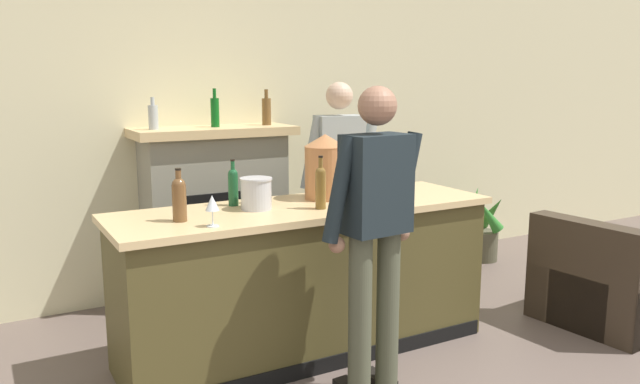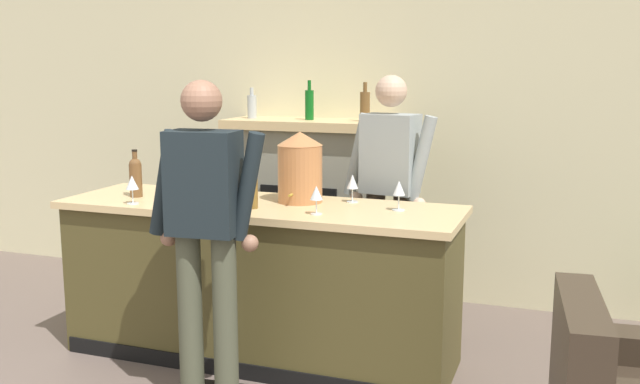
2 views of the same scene
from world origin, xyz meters
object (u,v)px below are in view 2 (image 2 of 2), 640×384
Objects in this scene: copper_dispenser at (300,167)px; wine_glass_front_right at (352,183)px; ice_bucket_steel at (214,184)px; wine_glass_by_dispenser at (316,194)px; wine_bottle_chardonnay_pale at (136,175)px; wine_bottle_port_short at (216,174)px; wine_glass_front_left at (132,184)px; person_bartender at (389,193)px; person_customer at (206,232)px; wine_glass_mid_counter at (235,177)px; wine_bottle_cabernet_heavy at (252,184)px; wine_glass_near_bucket at (399,189)px; fireplace_stone at (309,207)px.

copper_dispenser is 0.34m from wine_glass_front_right.
ice_bucket_steel reaches higher than wine_glass_by_dispenser.
copper_dispenser reaches higher than wine_glass_by_dispenser.
wine_bottle_port_short is (0.43, 0.27, -0.01)m from wine_bottle_chardonnay_pale.
wine_glass_front_right is 0.99× the size of wine_glass_front_left.
person_bartender is 5.76× the size of wine_bottle_chardonnay_pale.
person_customer is 1.03m from wine_glass_mid_counter.
wine_bottle_cabernet_heavy is 0.42m from wine_glass_by_dispenser.
person_bartender is 1.17m from wine_bottle_port_short.
wine_bottle_cabernet_heavy reaches higher than wine_glass_by_dispenser.
ice_bucket_steel reaches higher than wine_glass_mid_counter.
wine_glass_by_dispenser is at bearing -5.57° from wine_bottle_chardonnay_pale.
wine_bottle_cabernet_heavy reaches higher than wine_glass_front_left.
wine_bottle_chardonnay_pale is 0.64m from wine_glass_mid_counter.
person_customer reaches higher than wine_glass_near_bucket.
wine_glass_front_left is 1.07× the size of wine_glass_by_dispenser.
person_customer is 9.98× the size of wine_glass_front_left.
wine_bottle_port_short is (-0.45, 0.95, 0.15)m from person_customer.
ice_bucket_steel is at bearing -65.51° from wine_bottle_port_short.
copper_dispenser is at bearing -10.99° from wine_glass_mid_counter.
wine_bottle_chardonnay_pale is (-1.50, -0.73, 0.15)m from person_bartender.
fireplace_stone is at bearing 108.36° from copper_dispenser.
ice_bucket_steel is at bearing 37.89° from wine_glass_front_left.
wine_glass_by_dispenser is (1.17, 0.09, -0.01)m from wine_glass_front_left.
wine_glass_mid_counter is at bearing 7.38° from wine_bottle_port_short.
person_customer is 8.70× the size of ice_bucket_steel.
wine_glass_front_left is (-1.25, -0.51, 0.00)m from wine_glass_front_right.
wine_glass_by_dispenser is at bearing -24.97° from wine_bottle_port_short.
person_customer is at bearing -135.11° from wine_glass_near_bucket.
wine_glass_front_left is at bearing -175.69° from wine_glass_by_dispenser.
person_bartender is 1.67m from wine_bottle_chardonnay_pale.
person_customer reaches higher than fireplace_stone.
wine_bottle_cabernet_heavy is at bearing 9.27° from wine_glass_front_left.
ice_bucket_steel is at bearing -104.51° from wine_glass_mid_counter.
wine_bottle_port_short is 1.82× the size of wine_glass_by_dispenser.
wine_glass_front_left is at bearing -60.72° from wine_bottle_chardonnay_pale.
wine_glass_by_dispenser is (0.22, -0.32, -0.10)m from copper_dispenser.
fireplace_stone is at bearing 69.87° from wine_glass_front_left.
person_customer is 1.10m from wine_glass_front_right.
wine_bottle_port_short is 1.80× the size of wine_glass_mid_counter.
wine_bottle_cabernet_heavy reaches higher than wine_glass_mid_counter.
person_customer reaches higher than wine_glass_front_left.
person_customer is 5.72× the size of wine_bottle_chardonnay_pale.
person_bartender reaches higher than wine_glass_front_left.
ice_bucket_steel is at bearing 152.56° from wine_bottle_cabernet_heavy.
person_customer is 10.58× the size of wine_glass_mid_counter.
person_bartender is 0.47m from wine_glass_front_right.
wine_glass_mid_counter is (0.13, 0.02, -0.01)m from wine_bottle_port_short.
wine_bottle_chardonnay_pale is 1.85× the size of wine_glass_mid_counter.
fireplace_stone reaches higher than ice_bucket_steel.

